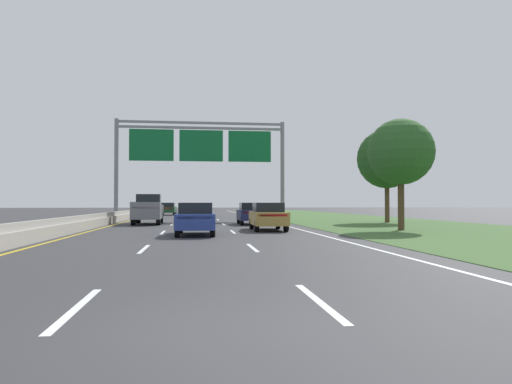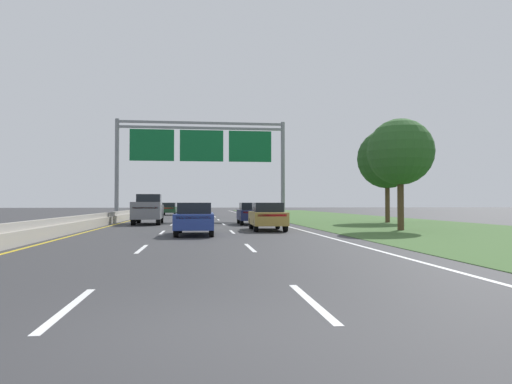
% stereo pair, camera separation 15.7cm
% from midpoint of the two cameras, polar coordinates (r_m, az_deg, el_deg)
% --- Properties ---
extents(ground_plane, '(220.00, 220.00, 0.00)m').
position_cam_midpoint_polar(ground_plane, '(40.86, -6.92, -3.49)').
color(ground_plane, '#333335').
extents(lane_striping, '(11.96, 106.00, 0.01)m').
position_cam_midpoint_polar(lane_striping, '(40.40, -6.92, -3.51)').
color(lane_striping, white).
rests_on(lane_striping, ground).
extents(grass_verge_right, '(14.00, 110.00, 0.02)m').
position_cam_midpoint_polar(grass_verge_right, '(43.17, 11.97, -3.34)').
color(grass_verge_right, '#3D602D').
rests_on(grass_verge_right, ground).
extents(median_barrier_concrete, '(0.60, 110.00, 0.85)m').
position_cam_midpoint_polar(median_barrier_concrete, '(41.38, -16.11, -2.93)').
color(median_barrier_concrete, '#A8A399').
rests_on(median_barrier_concrete, ground).
extents(overhead_sign_gantry, '(15.06, 0.42, 8.92)m').
position_cam_midpoint_polar(overhead_sign_gantry, '(42.32, -6.49, 5.14)').
color(overhead_sign_gantry, gray).
rests_on(overhead_sign_gantry, ground).
extents(pickup_truck_grey, '(2.14, 5.45, 2.20)m').
position_cam_midpoint_polar(pickup_truck_grey, '(35.46, -12.79, -2.07)').
color(pickup_truck_grey, slate).
rests_on(pickup_truck_grey, ground).
extents(car_navy_right_lane_sedan, '(1.88, 4.42, 1.57)m').
position_cam_midpoint_polar(car_navy_right_lane_sedan, '(34.15, -0.47, -2.56)').
color(car_navy_right_lane_sedan, '#161E47').
rests_on(car_navy_right_lane_sedan, ground).
extents(car_darkgreen_left_lane_sedan, '(1.93, 4.44, 1.57)m').
position_cam_midpoint_polar(car_darkgreen_left_lane_sedan, '(60.67, -10.37, -1.99)').
color(car_darkgreen_left_lane_sedan, '#193D23').
rests_on(car_darkgreen_left_lane_sedan, ground).
extents(car_blue_centre_lane_sedan, '(1.90, 4.43, 1.57)m').
position_cam_midpoint_polar(car_blue_centre_lane_sedan, '(23.13, -7.23, -3.15)').
color(car_blue_centre_lane_sedan, navy).
rests_on(car_blue_centre_lane_sedan, ground).
extents(car_gold_right_lane_sedan, '(1.93, 4.44, 1.57)m').
position_cam_midpoint_polar(car_gold_right_lane_sedan, '(26.84, 1.55, -2.91)').
color(car_gold_right_lane_sedan, '#A38438').
rests_on(car_gold_right_lane_sedan, ground).
extents(car_black_centre_lane_sedan, '(1.94, 4.45, 1.57)m').
position_cam_midpoint_polar(car_black_centre_lane_sedan, '(50.19, -6.68, -2.15)').
color(car_black_centre_lane_sedan, black).
rests_on(car_black_centre_lane_sedan, ground).
extents(roadside_tree_near, '(3.76, 3.76, 6.34)m').
position_cam_midpoint_polar(roadside_tree_near, '(28.05, 17.21, 4.63)').
color(roadside_tree_near, '#4C3823').
rests_on(roadside_tree_near, ground).
extents(roadside_tree_mid, '(4.68, 4.68, 7.38)m').
position_cam_midpoint_polar(roadside_tree_mid, '(38.65, 15.70, 3.88)').
color(roadside_tree_mid, '#4C3823').
rests_on(roadside_tree_mid, ground).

